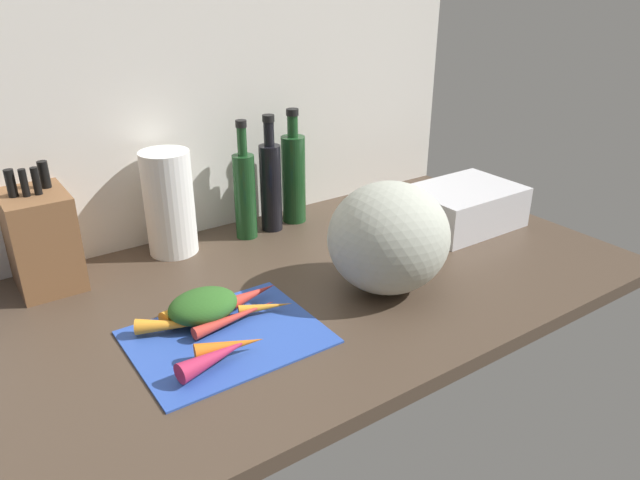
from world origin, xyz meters
TOP-DOWN VIEW (x-y plane):
  - ground_plane at (0.00, 0.00)cm, footprint 170.00×80.00cm
  - wall_back at (0.00, 38.50)cm, footprint 170.00×3.00cm
  - cutting_board at (-9.75, -10.32)cm, footprint 33.21×26.45cm
  - carrot_0 at (-15.11, -17.72)cm, footprint 14.44×5.79cm
  - carrot_1 at (0.17, -7.56)cm, footprint 10.48×5.45cm
  - carrot_2 at (-1.13, -2.94)cm, footprint 13.57×5.27cm
  - carrot_3 at (-6.49, -7.80)cm, footprint 17.64×4.12cm
  - carrot_4 at (-17.32, -4.19)cm, footprint 12.89×8.85cm
  - carrot_5 at (-11.86, -16.17)cm, footprint 12.33×5.91cm
  - carrot_6 at (-12.98, 0.08)cm, footprint 11.17×6.25cm
  - carrot_greens_pile at (-10.84, -3.22)cm, footprint 13.24×10.18cm
  - winter_squash at (26.15, -12.27)cm, footprint 25.14×24.08cm
  - knife_block at (-31.27, 29.43)cm, footprint 12.33×16.40cm
  - paper_towel_roll at (-3.57, 29.50)cm, footprint 11.25×11.25cm
  - bottle_0 at (14.65, 27.42)cm, footprint 5.28×5.28cm
  - bottle_1 at (22.20, 27.95)cm, footprint 5.35×5.35cm
  - bottle_2 at (29.86, 29.45)cm, footprint 6.16×6.16cm
  - dish_rack at (63.88, 2.05)cm, footprint 27.61×20.21cm

SIDE VIEW (x-z plane):
  - ground_plane at x=0.00cm, z-range -3.00..0.00cm
  - cutting_board at x=-9.75cm, z-range 0.00..0.80cm
  - carrot_1 at x=0.17cm, z-range 0.80..2.83cm
  - carrot_3 at x=-6.49cm, z-range 0.80..3.15cm
  - carrot_4 at x=-17.32cm, z-range 0.80..3.72cm
  - carrot_6 at x=-12.98cm, z-range 0.80..3.78cm
  - carrot_2 at x=-1.13cm, z-range 0.80..3.99cm
  - carrot_5 at x=-11.86cm, z-range 0.80..4.03cm
  - carrot_0 at x=-15.11cm, z-range 0.80..4.37cm
  - carrot_greens_pile at x=-10.84cm, z-range 0.80..6.40cm
  - dish_rack at x=63.88cm, z-range 0.00..10.29cm
  - knife_block at x=-31.27cm, z-range -2.55..23.25cm
  - winter_squash at x=26.15cm, z-range 0.00..22.80cm
  - bottle_0 at x=14.65cm, z-range -3.08..26.02cm
  - bottle_1 at x=22.20cm, z-range -2.60..26.66cm
  - paper_towel_roll at x=-3.57cm, z-range 0.00..24.19cm
  - bottle_2 at x=29.86cm, z-range -2.58..26.92cm
  - wall_back at x=0.00cm, z-range 0.00..60.00cm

